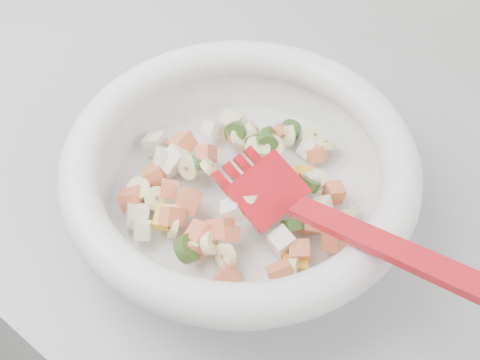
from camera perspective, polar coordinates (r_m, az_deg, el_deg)
The scene contains 2 objects.
counter at distance 1.09m, azimuth -1.88°, elevation -12.42°, with size 2.00×0.60×0.90m, color gray.
mixing_bowl at distance 0.61m, azimuth 0.03°, elevation 0.42°, with size 0.46×0.36×0.16m.
Camera 1 is at (0.33, 1.09, 1.43)m, focal length 45.00 mm.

